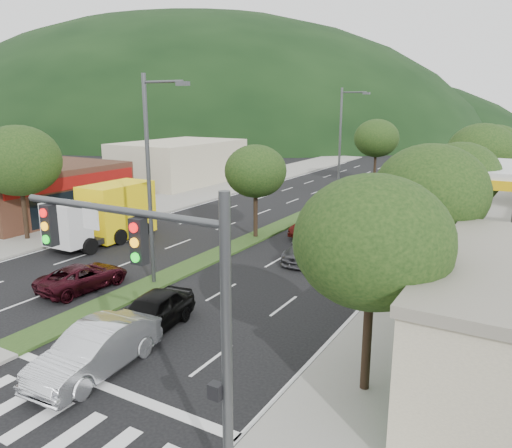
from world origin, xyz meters
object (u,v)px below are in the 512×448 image
Objects in this scene: tree_r_e at (495,147)px; car_queue_f at (421,181)px; streetlight_mid at (342,139)px; suv_maroon at (83,277)px; tree_med_near at (256,171)px; car_queue_b at (310,247)px; tree_r_a at (373,242)px; car_queue_c at (311,226)px; tree_l_a at (19,161)px; streetlight_near at (152,172)px; car_queue_d at (407,219)px; tree_r_d at (482,153)px; car_queue_a at (151,313)px; tree_med_far at (376,138)px; box_truck at (108,215)px; tree_r_b at (431,192)px; tree_r_c at (460,176)px; motorhome at (416,205)px; sedan_silver at (96,350)px; traffic_signal at (166,289)px; car_queue_e at (347,200)px.

tree_r_e reaches higher than car_queue_f.
streetlight_mid is 27.79m from suv_maroon.
tree_med_near reaches higher than car_queue_b.
car_queue_c is (-9.16, 16.54, -4.18)m from tree_r_a.
streetlight_near is (12.71, -2.00, 0.40)m from tree_l_a.
car_queue_d reaches higher than car_queue_b.
car_queue_a is at bearing -108.25° from tree_r_d.
streetlight_near reaches higher than suv_maroon.
box_truck is (-7.87, -31.37, -3.30)m from tree_med_far.
tree_r_a is 0.96× the size of tree_r_b.
car_queue_a is at bearing -85.10° from tree_med_far.
motorhome is at bearing 123.35° from tree_r_c.
car_queue_c is 0.42× the size of motorhome.
tree_r_a is 1.71× the size of car_queue_c.
sedan_silver is 16.83m from box_truck.
sedan_silver is 1.02× the size of car_queue_b.
sedan_silver is at bearing -84.77° from tree_med_far.
tree_med_far is (-9.03, 45.54, 0.36)m from traffic_signal.
tree_r_e is 1.36× the size of sedan_silver.
tree_l_a is at bearing 146.80° from sedan_silver.
suv_maroon is 22.31m from motorhome.
car_queue_a is 21.76m from motorhome.
motorhome is (3.61, -18.57, 1.07)m from car_queue_f.
tree_l_a is 18.92m from car_queue_b.
tree_med_far is at bearing 121.02° from car_queue_d.
tree_r_c is 0.65× the size of streetlight_near.
car_queue_d is at bearing -82.65° from car_queue_f.
tree_med_far is at bearing 130.60° from tree_r_d.
streetlight_near reaches higher than car_queue_c.
car_queue_c is 0.53× the size of box_truck.
tree_med_near is 1.36× the size of suv_maroon.
car_queue_b is 0.53× the size of motorhome.
streetlight_near is 1.89× the size of car_queue_d.
motorhome is at bearing 75.41° from sedan_silver.
traffic_signal is 1.32× the size of car_queue_d.
tree_r_d reaches higher than car_queue_d.
streetlight_mid is 5.76m from car_queue_e.
streetlight_mid reaches higher than car_queue_c.
tree_r_d is 1.36× the size of car_queue_f.
tree_r_e is at bearing -29.91° from car_queue_f.
tree_r_d reaches higher than tree_r_e.
tree_med_far is (-12.00, 14.00, -0.17)m from tree_r_d.
car_queue_b is at bearing -115.74° from tree_r_d.
sedan_silver is at bearing -62.78° from streetlight_near.
traffic_signal is at bearing -118.20° from tree_r_a.
car_queue_a is at bearing -51.16° from streetlight_near.
tree_r_e is at bearing 90.00° from tree_r_c.
car_queue_a is at bearing -76.25° from tree_med_near.
tree_r_d is 1.19× the size of tree_med_near.
car_queue_e is 0.40× the size of motorhome.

